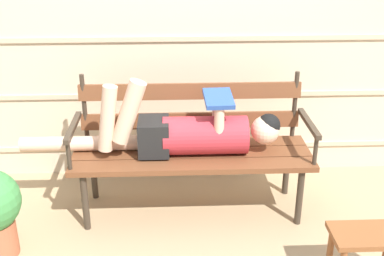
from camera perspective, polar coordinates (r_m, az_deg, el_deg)
ground_plane at (r=3.41m, az=0.08°, el=-10.43°), size 12.00×12.00×0.00m
house_siding at (r=3.61m, az=-0.43°, el=13.75°), size 5.48×0.08×2.59m
park_bench at (r=3.33m, az=-0.05°, el=-1.59°), size 1.59×0.52×0.92m
reclining_person at (r=3.22m, az=-0.87°, el=-0.46°), size 1.72×0.26×0.54m
footstool at (r=2.89m, az=19.64°, el=-12.58°), size 0.41×0.24×0.35m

